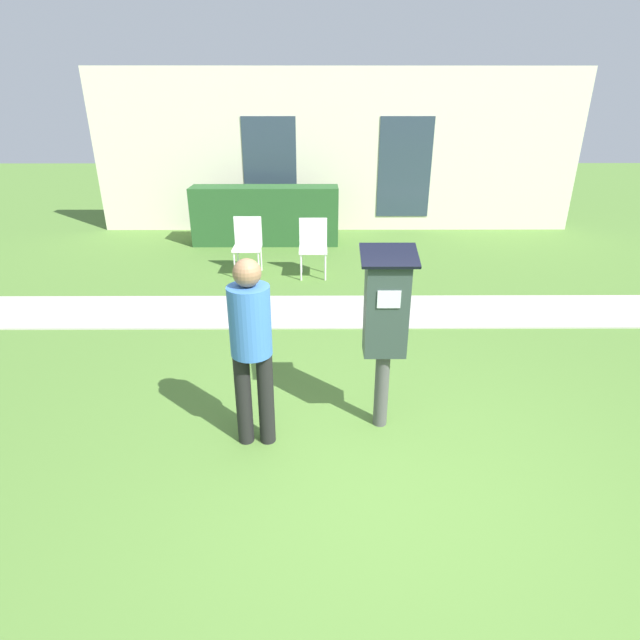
% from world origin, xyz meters
% --- Properties ---
extents(ground_plane, '(40.00, 40.00, 0.00)m').
position_xyz_m(ground_plane, '(0.00, 0.00, 0.00)').
color(ground_plane, '#517A33').
extents(sidewalk, '(12.00, 1.10, 0.02)m').
position_xyz_m(sidewalk, '(0.00, 3.19, 0.01)').
color(sidewalk, '#B7B2A8').
rests_on(sidewalk, ground).
extents(building_facade, '(10.00, 0.26, 3.20)m').
position_xyz_m(building_facade, '(0.00, 7.89, 1.60)').
color(building_facade, beige).
rests_on(building_facade, ground).
extents(parking_meter, '(0.44, 0.31, 1.59)m').
position_xyz_m(parking_meter, '(0.13, 0.68, 1.02)').
color(parking_meter, '#4C4C4C').
rests_on(parking_meter, ground).
extents(person_standing, '(0.32, 0.32, 1.58)m').
position_xyz_m(person_standing, '(-0.92, 0.44, 0.93)').
color(person_standing, black).
rests_on(person_standing, ground).
extents(outdoor_chair_left, '(0.44, 0.44, 0.90)m').
position_xyz_m(outdoor_chair_left, '(-1.54, 4.86, 0.53)').
color(outdoor_chair_left, white).
rests_on(outdoor_chair_left, ground).
extents(outdoor_chair_middle, '(0.44, 0.44, 0.90)m').
position_xyz_m(outdoor_chair_middle, '(-0.48, 4.75, 0.53)').
color(outdoor_chair_middle, white).
rests_on(outdoor_chair_middle, ground).
extents(hedge_row, '(2.80, 0.60, 1.10)m').
position_xyz_m(hedge_row, '(-1.42, 6.67, 0.55)').
color(hedge_row, '#285628').
rests_on(hedge_row, ground).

